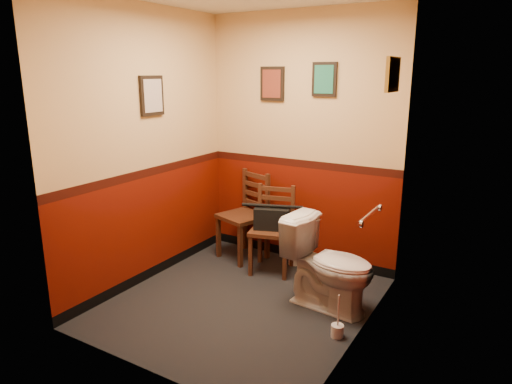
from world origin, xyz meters
TOP-DOWN VIEW (x-y plane):
  - floor at (0.00, 0.00)m, footprint 2.20×2.40m
  - wall_back at (0.00, 1.20)m, footprint 2.20×0.00m
  - wall_front at (0.00, -1.20)m, footprint 2.20×0.00m
  - wall_left at (-1.10, 0.00)m, footprint 0.00×2.40m
  - wall_right at (1.10, 0.00)m, footprint 0.00×2.40m
  - grab_bar at (1.07, 0.25)m, footprint 0.05×0.56m
  - framed_print_back_a at (-0.35, 1.18)m, footprint 0.28×0.04m
  - framed_print_back_b at (0.25, 1.18)m, footprint 0.26×0.04m
  - framed_print_left at (-1.08, 0.10)m, footprint 0.04×0.30m
  - framed_print_right at (1.08, 0.60)m, footprint 0.04×0.34m
  - toilet at (0.72, 0.32)m, footprint 0.88×0.55m
  - toilet_brush at (0.97, -0.10)m, footprint 0.10×0.10m
  - chair_left at (-0.55, 0.94)m, footprint 0.58×0.58m
  - chair_right at (-0.11, 0.79)m, footprint 0.52×0.52m
  - handbag at (-0.10, 0.75)m, footprint 0.40×0.30m
  - tp_stack at (0.10, 1.01)m, footprint 0.26×0.16m

SIDE VIEW (x-z plane):
  - floor at x=0.00m, z-range 0.00..0.00m
  - toilet_brush at x=0.97m, z-range -0.12..0.24m
  - tp_stack at x=0.10m, z-range -0.03..0.31m
  - toilet at x=0.72m, z-range 0.00..0.81m
  - chair_right at x=-0.11m, z-range 0.00..0.91m
  - chair_left at x=-0.55m, z-range 0.00..0.99m
  - handbag at x=-0.10m, z-range 0.46..0.72m
  - grab_bar at x=1.07m, z-range 0.92..0.98m
  - wall_back at x=0.00m, z-range 0.00..2.70m
  - wall_front at x=0.00m, z-range 0.00..2.70m
  - wall_left at x=-1.10m, z-range 0.00..2.70m
  - wall_right at x=1.10m, z-range 0.00..2.70m
  - framed_print_left at x=-1.08m, z-range 1.66..2.04m
  - framed_print_back_a at x=-0.35m, z-range 1.77..2.13m
  - framed_print_back_b at x=0.25m, z-range 1.83..2.17m
  - framed_print_right at x=1.08m, z-range 1.91..2.19m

